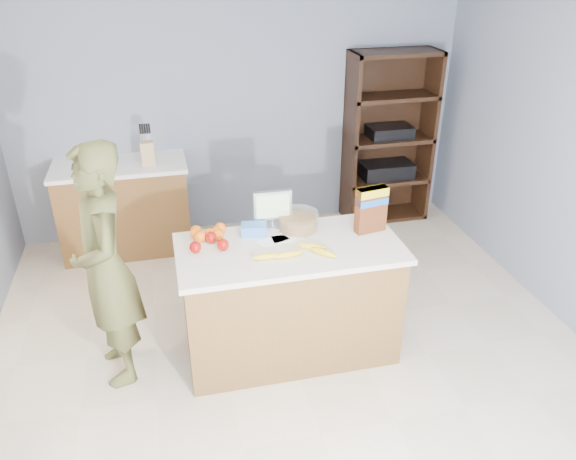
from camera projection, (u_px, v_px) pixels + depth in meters
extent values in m
cube|color=beige|center=(299.00, 375.00, 4.03)|extent=(4.50, 5.00, 0.02)
cube|color=gray|center=(239.00, 110.00, 5.60)|extent=(4.50, 0.02, 2.50)
cube|color=white|center=(304.00, 1.00, 2.86)|extent=(4.50, 5.00, 0.02)
cube|color=brown|center=(290.00, 302.00, 4.09)|extent=(1.50, 0.70, 0.86)
cube|color=silver|center=(290.00, 249.00, 3.88)|extent=(1.56, 0.76, 0.04)
cube|color=black|center=(290.00, 343.00, 4.26)|extent=(1.46, 0.66, 0.10)
cube|color=brown|center=(125.00, 209.00, 5.48)|extent=(1.20, 0.60, 0.86)
cube|color=white|center=(119.00, 166.00, 5.27)|extent=(1.24, 0.62, 0.04)
cube|color=black|center=(382.00, 134.00, 6.06)|extent=(0.90, 0.04, 1.80)
cube|color=black|center=(350.00, 142.00, 5.82)|extent=(0.04, 0.40, 1.80)
cube|color=black|center=(426.00, 136.00, 5.99)|extent=(0.04, 0.40, 1.80)
cube|color=black|center=(382.00, 214.00, 6.31)|extent=(0.90, 0.40, 0.04)
cube|color=black|center=(385.00, 178.00, 6.11)|extent=(0.90, 0.40, 0.04)
cube|color=black|center=(389.00, 139.00, 5.90)|extent=(0.90, 0.40, 0.04)
cube|color=black|center=(393.00, 96.00, 5.69)|extent=(0.90, 0.40, 0.04)
cube|color=black|center=(396.00, 53.00, 5.49)|extent=(0.90, 0.40, 0.04)
cube|color=black|center=(386.00, 170.00, 6.07)|extent=(0.55, 0.32, 0.16)
cube|color=black|center=(389.00, 131.00, 5.87)|extent=(0.45, 0.30, 0.12)
imported|color=#4D4E26|center=(106.00, 268.00, 3.69)|extent=(0.53, 0.70, 1.72)
cube|color=tan|center=(148.00, 153.00, 5.19)|extent=(0.12, 0.10, 0.22)
cylinder|color=black|center=(141.00, 137.00, 5.11)|extent=(0.02, 0.02, 0.09)
cylinder|color=black|center=(143.00, 137.00, 5.12)|extent=(0.02, 0.02, 0.09)
cylinder|color=black|center=(146.00, 137.00, 5.12)|extent=(0.02, 0.02, 0.09)
cylinder|color=black|center=(148.00, 137.00, 5.13)|extent=(0.02, 0.02, 0.09)
cylinder|color=black|center=(150.00, 137.00, 5.13)|extent=(0.02, 0.02, 0.09)
cube|color=white|center=(273.00, 240.00, 3.94)|extent=(0.24, 0.18, 0.00)
cube|color=white|center=(287.00, 238.00, 3.97)|extent=(0.22, 0.12, 0.00)
ellipsoid|color=yellow|center=(267.00, 256.00, 3.70)|extent=(0.20, 0.05, 0.04)
ellipsoid|color=yellow|center=(288.00, 254.00, 3.72)|extent=(0.21, 0.06, 0.04)
ellipsoid|color=yellow|center=(312.00, 247.00, 3.82)|extent=(0.20, 0.14, 0.04)
ellipsoid|color=yellow|center=(323.00, 252.00, 3.75)|extent=(0.17, 0.18, 0.04)
sphere|color=#970B07|center=(211.00, 238.00, 3.89)|extent=(0.08, 0.08, 0.08)
sphere|color=#970B07|center=(223.00, 245.00, 3.80)|extent=(0.08, 0.08, 0.08)
sphere|color=#970B07|center=(195.00, 247.00, 3.77)|extent=(0.08, 0.08, 0.08)
sphere|color=#EC5D0E|center=(200.00, 237.00, 3.90)|extent=(0.08, 0.08, 0.08)
sphere|color=#EC5D0E|center=(196.00, 231.00, 3.98)|extent=(0.08, 0.08, 0.08)
sphere|color=#EC5D0E|center=(218.00, 235.00, 3.93)|extent=(0.08, 0.08, 0.08)
sphere|color=#EC5D0E|center=(216.00, 232.00, 3.96)|extent=(0.08, 0.08, 0.08)
sphere|color=#EC5D0E|center=(196.00, 233.00, 3.95)|extent=(0.08, 0.08, 0.08)
sphere|color=#EC5D0E|center=(210.00, 234.00, 3.94)|extent=(0.08, 0.08, 0.08)
sphere|color=#EC5D0E|center=(220.00, 228.00, 4.02)|extent=(0.08, 0.08, 0.08)
cube|color=blue|center=(254.00, 229.00, 4.00)|extent=(0.20, 0.15, 0.08)
cylinder|color=#267219|center=(298.00, 223.00, 4.07)|extent=(0.27, 0.27, 0.09)
cylinder|color=white|center=(298.00, 221.00, 4.06)|extent=(0.30, 0.30, 0.13)
cylinder|color=silver|center=(273.00, 226.00, 4.13)|extent=(0.12, 0.12, 0.01)
cylinder|color=silver|center=(273.00, 222.00, 4.11)|extent=(0.02, 0.02, 0.05)
cube|color=silver|center=(273.00, 205.00, 4.05)|extent=(0.28, 0.04, 0.22)
cube|color=yellow|center=(273.00, 206.00, 4.03)|extent=(0.24, 0.01, 0.18)
cube|color=#592B14|center=(371.00, 210.00, 3.99)|extent=(0.23, 0.12, 0.34)
cube|color=yellow|center=(372.00, 192.00, 3.92)|extent=(0.24, 0.12, 0.06)
cube|color=blue|center=(372.00, 201.00, 3.96)|extent=(0.24, 0.12, 0.05)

